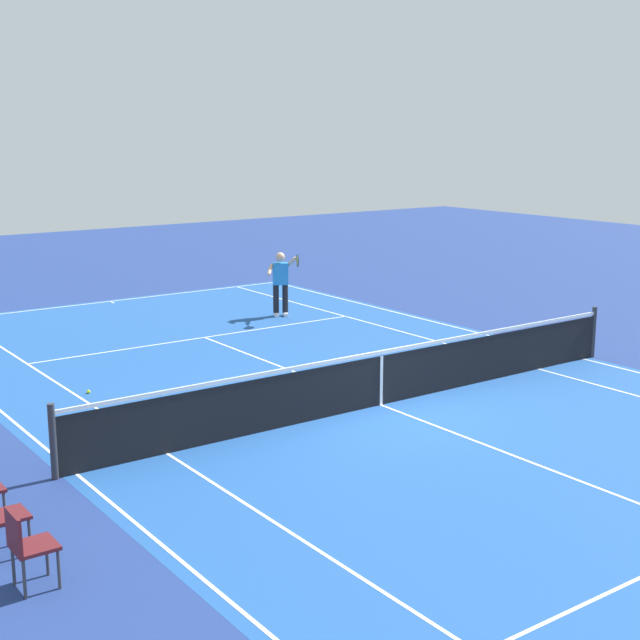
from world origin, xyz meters
name	(u,v)px	position (x,y,z in m)	size (l,w,h in m)	color
ground_plane	(380,405)	(0.00, 0.00, 0.00)	(60.00, 60.00, 0.00)	navy
court_slab	(380,405)	(0.00, 0.00, 0.00)	(24.20, 11.40, 0.00)	#1E4C93
court_line_markings	(380,405)	(0.00, 0.00, 0.00)	(23.85, 11.05, 0.01)	white
tennis_net	(381,378)	(0.00, 0.00, 0.49)	(0.10, 11.70, 1.08)	#2D2D33
tennis_player_near	(281,280)	(7.42, -2.81, 0.93)	(1.19, 0.75, 1.70)	black
tennis_ball	(89,392)	(3.66, 3.88, 0.03)	(0.07, 0.07, 0.07)	#CCE01E
spectator_chair_0	(26,543)	(-2.80, 7.07, 0.52)	(0.44, 0.44, 0.88)	#38383D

